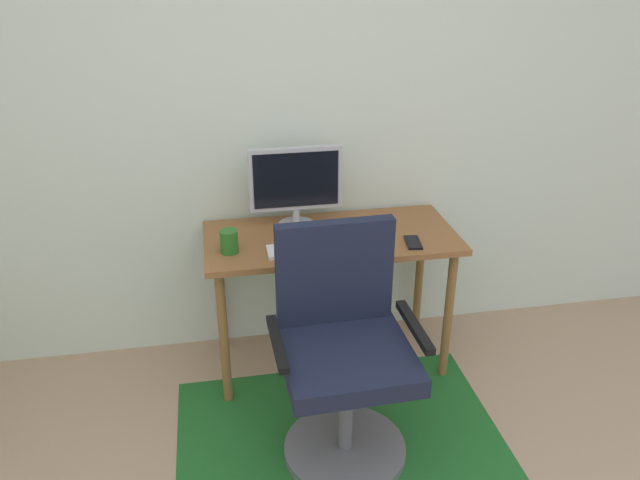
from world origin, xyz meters
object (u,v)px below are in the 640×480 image
Objects in this scene: keyboard at (314,249)px; monitor at (296,182)px; computer_mouse at (381,244)px; cell_phone at (413,242)px; desk at (331,252)px; office_chair at (343,362)px; coffee_cup at (229,241)px.

monitor is at bearing 97.60° from keyboard.
computer_mouse reaches higher than cell_phone.
monitor is 0.63m from cell_phone.
monitor is at bearing 136.95° from desk.
computer_mouse is 0.10× the size of office_chair.
coffee_cup is (-0.49, -0.10, 0.15)m from desk.
keyboard is at bearing -125.96° from desk.
desk is at bearing 163.70° from cell_phone.
office_chair is (-0.27, -0.44, -0.31)m from computer_mouse.
cell_phone is (0.36, -0.16, 0.10)m from desk.
desk is 2.84× the size of keyboard.
keyboard reaches higher than cell_phone.
monitor reaches higher than keyboard.
cell_phone is 0.70m from office_chair.
desk is 11.74× the size of computer_mouse.
desk is 2.70× the size of monitor.
office_chair reaches higher than computer_mouse.
office_chair is at bearing -84.06° from monitor.
cell_phone reaches higher than desk.
cell_phone is (0.47, -0.01, -0.00)m from keyboard.
office_chair is at bearing -121.65° from computer_mouse.
monitor is 4.35× the size of computer_mouse.
desk is 0.29m from computer_mouse.
office_chair is at bearing -125.81° from cell_phone.
desk is at bearing 81.99° from office_chair.
monitor is 3.23× the size of cell_phone.
coffee_cup is at bearing -168.89° from desk.
monitor reaches higher than desk.
monitor is 4.17× the size of coffee_cup.
cell_phone is at bearing -30.39° from monitor.
desk is 1.20× the size of office_chair.
computer_mouse is at bearing -167.12° from cell_phone.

